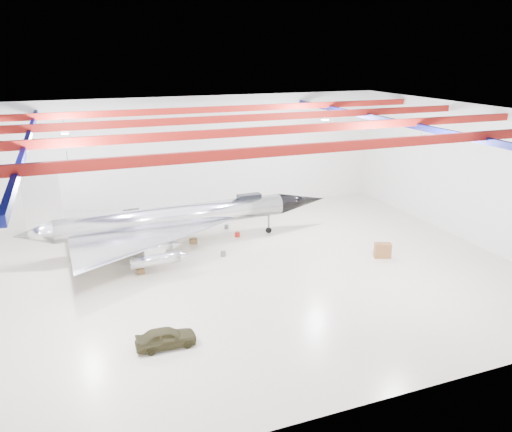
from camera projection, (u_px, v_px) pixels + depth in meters
name	position (u px, v px, depth m)	size (l,w,h in m)	color
floor	(234.00, 274.00, 34.99)	(40.00, 40.00, 0.00)	beige
wall_back	(182.00, 157.00, 46.56)	(40.00, 40.00, 0.00)	silver
wall_right	(469.00, 174.00, 40.03)	(30.00, 30.00, 0.00)	silver
ceiling	(232.00, 116.00, 31.53)	(40.00, 40.00, 0.00)	#0A0F38
ceiling_structure	(232.00, 126.00, 31.74)	(39.50, 29.50, 1.08)	maroon
jet_aircraft	(175.00, 220.00, 39.20)	(25.11, 14.77, 6.85)	silver
jeep	(166.00, 337.00, 26.25)	(1.28, 3.19, 1.09)	#322F19
desk	(383.00, 250.00, 37.66)	(1.24, 0.62, 1.13)	brown
crate_ply	(141.00, 271.00, 35.03)	(0.50, 0.40, 0.35)	olive
toolbox_red	(162.00, 239.00, 41.12)	(0.41, 0.33, 0.29)	#A91810
engine_drum	(223.00, 254.00, 38.01)	(0.41, 0.41, 0.37)	#59595B
crate_small	(149.00, 247.00, 39.42)	(0.43, 0.34, 0.30)	#59595B
tool_chest	(237.00, 234.00, 42.00)	(0.43, 0.43, 0.39)	#A91810
oil_barrel	(193.00, 241.00, 40.54)	(0.58, 0.46, 0.40)	olive
spares_box	(227.00, 227.00, 43.87)	(0.39, 0.39, 0.35)	#59595B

